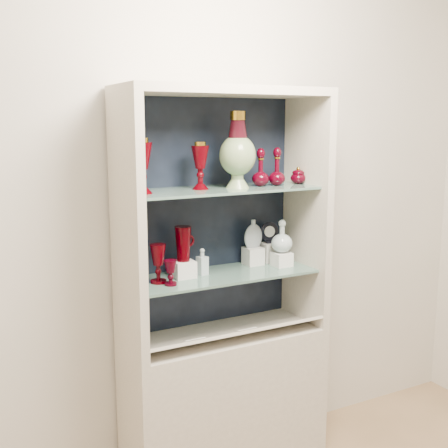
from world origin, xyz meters
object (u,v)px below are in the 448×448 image
pedestal_lamp_left (142,166)px  ruby_decanter_b (261,166)px  pedestal_lamp_right (200,166)px  lidded_bowl (298,175)px  ruby_decanter_a (277,164)px  enamel_urn (238,150)px  cobalt_goblet (140,262)px  ruby_goblet_tall (158,264)px  ruby_pitcher (183,244)px  clear_round_decanter (282,237)px  cameo_medallion (269,232)px  ruby_goblet_small (171,273)px  flat_flask (253,233)px  clear_square_bottle (202,261)px

pedestal_lamp_left → ruby_decanter_b: pedestal_lamp_left is taller
pedestal_lamp_right → lidded_bowl: pedestal_lamp_right is taller
ruby_decanter_a → lidded_bowl: 0.15m
enamel_urn → cobalt_goblet: size_ratio=1.81×
enamel_urn → ruby_decanter_a: (0.22, -0.00, -0.07)m
ruby_goblet_tall → ruby_pitcher: ruby_pitcher is taller
clear_round_decanter → ruby_pitcher: bearing=176.1°
ruby_decanter_a → ruby_pitcher: size_ratio=1.27×
pedestal_lamp_right → lidded_bowl: (0.54, -0.02, -0.07)m
ruby_decanter_b → ruby_goblet_tall: 0.69m
cobalt_goblet → ruby_pitcher: ruby_pitcher is taller
ruby_decanter_a → cameo_medallion: bearing=72.6°
pedestal_lamp_right → ruby_decanter_a: size_ratio=1.05×
ruby_goblet_small → flat_flask: 0.56m
ruby_decanter_a → clear_round_decanter: (0.05, 0.02, -0.37)m
ruby_goblet_tall → lidded_bowl: bearing=-0.3°
clear_square_bottle → pedestal_lamp_right: bearing=-133.3°
pedestal_lamp_left → ruby_decanter_b: size_ratio=1.23×
flat_flask → clear_round_decanter: 0.15m
pedestal_lamp_left → lidded_bowl: 0.84m
ruby_pitcher → clear_round_decanter: ruby_pitcher is taller
lidded_bowl → clear_round_decanter: 0.33m
enamel_urn → ruby_goblet_tall: 0.65m
ruby_goblet_tall → clear_round_decanter: bearing=-0.3°
pedestal_lamp_left → pedestal_lamp_right: bearing=4.8°
enamel_urn → lidded_bowl: size_ratio=4.12×
flat_flask → lidded_bowl: bearing=-27.4°
ruby_decanter_b → ruby_goblet_small: (-0.50, -0.05, -0.46)m
enamel_urn → ruby_goblet_small: bearing=-173.1°
pedestal_lamp_right → clear_round_decanter: pedestal_lamp_right is taller
lidded_bowl → clear_square_bottle: lidded_bowl is taller
ruby_goblet_tall → clear_round_decanter: (0.68, -0.00, 0.06)m
ruby_goblet_tall → clear_square_bottle: ruby_goblet_tall is taller
pedestal_lamp_left → flat_flask: size_ratio=1.61×
ruby_goblet_small → clear_round_decanter: size_ratio=0.71×
pedestal_lamp_left → ruby_pitcher: bearing=10.9°
ruby_decanter_b → flat_flask: bearing=78.6°
pedestal_lamp_right → ruby_goblet_tall: bearing=-175.7°
ruby_decanter_b → ruby_goblet_small: 0.69m
cobalt_goblet → ruby_goblet_tall: (0.07, -0.04, -0.01)m
ruby_decanter_a → cobalt_goblet: size_ratio=1.06×
ruby_decanter_b → clear_round_decanter: ruby_decanter_b is taller
pedestal_lamp_right → ruby_decanter_b: pedestal_lamp_right is taller
ruby_goblet_small → cobalt_goblet: bearing=136.7°
pedestal_lamp_left → enamel_urn: 0.48m
ruby_decanter_a → clear_round_decanter: bearing=18.4°
clear_square_bottle → cameo_medallion: (0.43, 0.07, 0.09)m
lidded_bowl → ruby_goblet_small: size_ratio=0.75×
ruby_decanter_a → ruby_goblet_small: 0.76m
ruby_decanter_b → cobalt_goblet: bearing=175.4°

